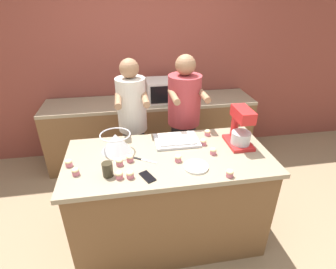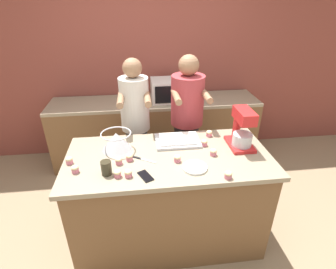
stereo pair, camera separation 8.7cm
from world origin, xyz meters
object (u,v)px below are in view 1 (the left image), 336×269
(drinking_glass, at_px, (108,169))
(cupcake_7, at_px, (69,163))
(person_left, at_px, (133,130))
(mixing_bowl, at_px, (116,142))
(cupcake_0, at_px, (130,174))
(knife, at_px, (143,160))
(cupcake_10, at_px, (75,171))
(person_right, at_px, (184,126))
(cupcake_3, at_px, (207,132))
(cupcake_2, at_px, (130,158))
(small_plate, at_px, (196,167))
(cupcake_4, at_px, (213,151))
(cupcake_1, at_px, (178,158))
(cell_phone, at_px, (147,177))
(cupcake_8, at_px, (119,175))
(cupcake_9, at_px, (230,173))
(microwave_oven, at_px, (164,90))
(cupcake_5, at_px, (203,142))
(cupcake_6, at_px, (119,162))
(baking_tray, at_px, (177,140))
(stand_mixer, at_px, (240,129))

(drinking_glass, distance_m, cupcake_7, 0.36)
(person_left, bearing_deg, mixing_bowl, -106.97)
(cupcake_0, relative_size, cupcake_7, 1.00)
(knife, relative_size, cupcake_7, 3.20)
(drinking_glass, bearing_deg, cupcake_7, 150.06)
(cupcake_7, distance_m, cupcake_10, 0.15)
(person_right, bearing_deg, cupcake_3, -71.82)
(mixing_bowl, bearing_deg, cupcake_2, -60.86)
(small_plate, relative_size, cupcake_4, 3.22)
(small_plate, relative_size, cupcake_1, 3.22)
(cell_phone, xyz_separation_m, cupcake_3, (0.64, 0.57, 0.03))
(small_plate, xyz_separation_m, knife, (-0.40, 0.18, -0.01))
(cell_phone, height_order, cupcake_8, cupcake_8)
(cupcake_0, height_order, cupcake_9, same)
(microwave_oven, bearing_deg, cupcake_9, -83.52)
(cupcake_4, distance_m, cupcake_7, 1.19)
(cupcake_5, bearing_deg, cell_phone, -144.17)
(person_left, xyz_separation_m, cupcake_6, (-0.14, -0.79, 0.12))
(cell_phone, relative_size, cupcake_1, 2.63)
(cupcake_1, height_order, cupcake_10, same)
(cupcake_6, bearing_deg, cell_phone, -43.72)
(cupcake_7, relative_size, cupcake_9, 1.00)
(mixing_bowl, bearing_deg, cupcake_4, -13.98)
(cupcake_1, xyz_separation_m, cupcake_6, (-0.47, 0.02, 0.00))
(knife, relative_size, cupcake_9, 3.20)
(cell_phone, xyz_separation_m, cupcake_5, (0.55, 0.40, 0.03))
(small_plate, relative_size, cupcake_2, 3.22)
(knife, bearing_deg, cupcake_0, -117.23)
(cell_phone, distance_m, cupcake_8, 0.21)
(knife, relative_size, cupcake_0, 3.20)
(baking_tray, height_order, cupcake_1, cupcake_1)
(cupcake_3, bearing_deg, cupcake_1, -133.19)
(person_right, relative_size, cupcake_6, 26.99)
(cupcake_2, bearing_deg, baking_tray, 30.26)
(cupcake_6, xyz_separation_m, cupcake_7, (-0.40, 0.05, 0.00))
(cupcake_9, relative_size, cupcake_10, 1.00)
(baking_tray, height_order, cupcake_0, cupcake_0)
(cell_phone, distance_m, cupcake_0, 0.13)
(person_left, height_order, cupcake_3, person_left)
(stand_mixer, xyz_separation_m, drinking_glass, (-1.15, -0.28, -0.10))
(person_right, xyz_separation_m, mixing_bowl, (-0.73, -0.55, 0.18))
(person_right, relative_size, cupcake_4, 26.99)
(person_right, bearing_deg, cupcake_7, -146.26)
(baking_tray, distance_m, cupcake_1, 0.33)
(small_plate, bearing_deg, cupcake_5, 64.94)
(stand_mixer, distance_m, cupcake_8, 1.13)
(person_right, distance_m, drinking_glass, 1.22)
(small_plate, height_order, cupcake_1, cupcake_1)
(cell_phone, bearing_deg, cupcake_8, 173.63)
(cell_phone, relative_size, small_plate, 0.82)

